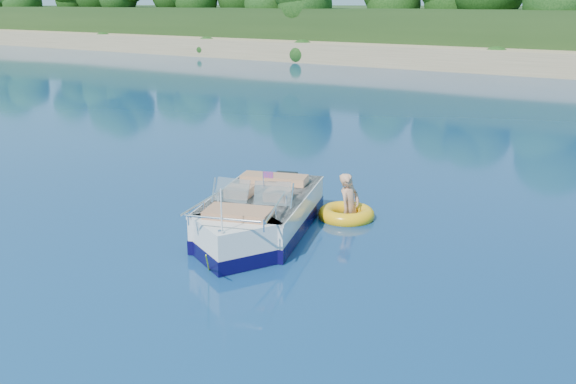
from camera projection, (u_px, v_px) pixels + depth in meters
name	position (u px, v px, depth m)	size (l,w,h in m)	color
ground	(192.00, 258.00, 11.71)	(160.00, 160.00, 0.00)	#0B1F4D
motorboat	(257.00, 219.00, 12.80)	(2.86, 4.95, 1.72)	white
tow_tube	(346.00, 214.00, 13.87)	(1.48, 1.48, 0.32)	#FFB310
boy	(350.00, 217.00, 13.95)	(0.59, 0.39, 1.61)	tan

